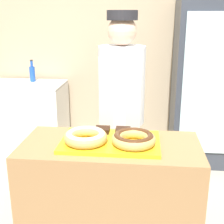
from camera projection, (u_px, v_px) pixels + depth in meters
wall_back at (129, 42)px, 3.87m from camera, size 8.00×0.06×2.70m
display_counter at (110, 205)px, 2.11m from camera, size 1.14×0.55×0.89m
serving_tray at (110, 142)px, 1.98m from camera, size 0.62×0.40×0.02m
donut_light_glaze at (86, 137)px, 1.93m from camera, size 0.27×0.27×0.07m
donut_chocolate_glaze at (134, 138)px, 1.90m from camera, size 0.27×0.27×0.07m
brownie_back_left at (102, 130)px, 2.10m from camera, size 0.10×0.10×0.03m
brownie_back_right at (123, 131)px, 2.09m from camera, size 0.10×0.10×0.03m
baker_person at (121, 113)px, 2.56m from camera, size 0.37×0.37×1.71m
beverage_fridge at (203, 83)px, 3.54m from camera, size 0.66×0.66×1.86m
chest_freezer at (28, 118)px, 3.90m from camera, size 0.92×0.59×0.88m
bottle_blue at (32, 73)px, 3.85m from camera, size 0.07×0.07×0.27m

